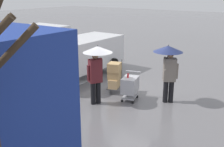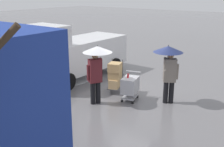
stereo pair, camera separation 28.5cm
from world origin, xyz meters
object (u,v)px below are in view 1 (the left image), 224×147
(cargo_van_parked_right, at_px, (72,53))
(pedestrian_black_side, at_px, (169,60))
(hand_dolly_boxes, at_px, (114,76))
(pedestrian_pink_side, at_px, (97,61))
(shopping_cart_vendor, at_px, (130,85))

(cargo_van_parked_right, distance_m, pedestrian_black_side, 4.86)
(hand_dolly_boxes, distance_m, pedestrian_pink_side, 1.54)
(pedestrian_pink_side, bearing_deg, shopping_cart_vendor, -129.66)
(cargo_van_parked_right, distance_m, pedestrian_pink_side, 3.33)
(shopping_cart_vendor, xyz_separation_m, pedestrian_pink_side, (0.80, 0.96, 1.02))
(pedestrian_pink_side, height_order, pedestrian_black_side, same)
(shopping_cart_vendor, relative_size, pedestrian_black_side, 0.49)
(cargo_van_parked_right, bearing_deg, hand_dolly_boxes, 170.55)
(hand_dolly_boxes, bearing_deg, pedestrian_black_side, -172.19)
(shopping_cart_vendor, xyz_separation_m, hand_dolly_boxes, (0.91, -0.30, 0.14))
(pedestrian_black_side, bearing_deg, shopping_cart_vendor, 26.13)
(shopping_cart_vendor, xyz_separation_m, pedestrian_black_side, (-1.21, -0.59, 1.02))
(cargo_van_parked_right, height_order, shopping_cart_vendor, cargo_van_parked_right)
(pedestrian_pink_side, bearing_deg, cargo_van_parked_right, -31.22)
(cargo_van_parked_right, bearing_deg, pedestrian_black_side, 178.12)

